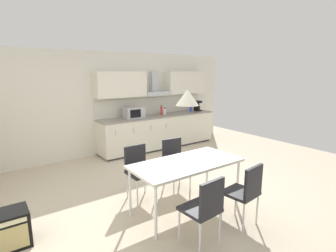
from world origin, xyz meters
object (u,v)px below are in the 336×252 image
(coffee_maker, at_px, (197,106))
(chair_far_right, at_px, (175,158))
(bottle_white, at_px, (165,111))
(chair_near_left, at_px, (205,205))
(chair_near_right, at_px, (246,189))
(bottle_red, at_px, (161,110))
(chair_far_left, at_px, (138,167))
(dining_table, at_px, (186,165))
(microwave, at_px, (134,113))
(guitar_amp, at_px, (5,230))
(bottle_blue, at_px, (191,108))
(pendant_lamp, at_px, (187,97))

(coffee_maker, xyz_separation_m, chair_far_right, (-2.56, -2.27, -0.51))
(bottle_white, height_order, chair_near_left, bottle_white)
(chair_near_right, xyz_separation_m, chair_near_left, (-0.74, -0.00, 0.00))
(bottle_red, bearing_deg, chair_far_left, -131.37)
(dining_table, height_order, chair_near_left, chair_near_left)
(microwave, distance_m, bottle_red, 0.87)
(bottle_white, height_order, guitar_amp, bottle_white)
(chair_far_left, bearing_deg, bottle_white, 47.09)
(microwave, distance_m, chair_far_right, 2.33)
(bottle_blue, bearing_deg, chair_near_right, -121.14)
(chair_near_left, bearing_deg, microwave, 73.40)
(chair_far_left, bearing_deg, chair_near_right, -64.47)
(chair_near_right, bearing_deg, chair_far_right, 90.08)
(bottle_red, relative_size, chair_far_left, 0.31)
(dining_table, xyz_separation_m, pendant_lamp, (0.00, 0.00, 0.98))
(bottle_white, xyz_separation_m, dining_table, (-1.74, -3.04, -0.27))
(dining_table, xyz_separation_m, guitar_amp, (-2.27, 0.57, -0.49))
(bottle_blue, bearing_deg, guitar_amp, -153.35)
(pendant_lamp, bearing_deg, bottle_red, 61.77)
(microwave, height_order, bottle_blue, microwave)
(chair_near_right, xyz_separation_m, chair_far_left, (-0.74, 1.55, 0.00))
(chair_near_right, relative_size, chair_far_right, 1.00)
(bottle_blue, xyz_separation_m, chair_far_right, (-2.33, -2.29, -0.47))
(bottle_blue, bearing_deg, bottle_red, -179.25)
(microwave, relative_size, pendant_lamp, 1.50)
(dining_table, distance_m, chair_near_right, 0.88)
(bottle_red, bearing_deg, bottle_white, -8.41)
(chair_far_right, bearing_deg, bottle_white, 58.92)
(coffee_maker, bearing_deg, chair_far_left, -145.51)
(chair_near_left, xyz_separation_m, chair_far_right, (0.73, 1.55, 0.00))
(bottle_blue, bearing_deg, dining_table, -131.33)
(bottle_blue, relative_size, chair_near_right, 0.27)
(bottle_white, distance_m, chair_far_left, 3.12)
(chair_far_right, xyz_separation_m, pendant_lamp, (-0.37, -0.78, 1.16))
(bottle_white, relative_size, guitar_amp, 0.38)
(bottle_red, bearing_deg, bottle_blue, 0.75)
(bottle_blue, bearing_deg, coffee_maker, -6.24)
(chair_near_right, bearing_deg, pendant_lamp, 115.80)
(chair_near_right, bearing_deg, chair_near_left, -179.97)
(chair_near_left, distance_m, chair_far_right, 1.72)
(chair_near_left, bearing_deg, chair_near_right, 0.03)
(bottle_white, xyz_separation_m, chair_near_left, (-2.10, -3.82, -0.45))
(dining_table, bearing_deg, chair_far_right, 64.34)
(chair_near_left, distance_m, pendant_lamp, 1.44)
(chair_near_left, bearing_deg, dining_table, 65.13)
(microwave, relative_size, chair_near_right, 0.55)
(coffee_maker, distance_m, pendant_lamp, 4.28)
(chair_far_right, bearing_deg, bottle_red, 60.92)
(chair_near_right, distance_m, guitar_amp, 2.99)
(dining_table, bearing_deg, guitar_amp, 165.80)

